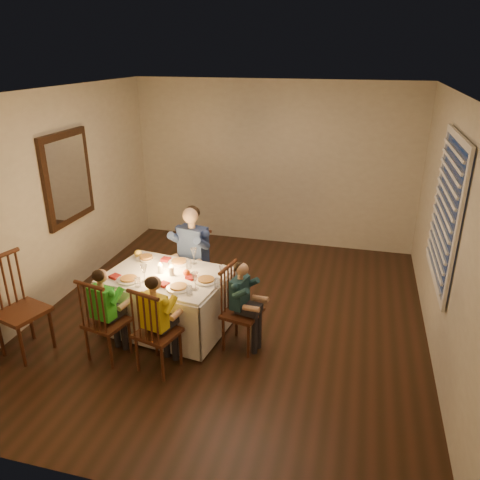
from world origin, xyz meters
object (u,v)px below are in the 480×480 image
(dining_table, at_px, (167,290))
(chair_adult, at_px, (194,300))
(chair_near_right, at_px, (160,367))
(chair_end, at_px, (242,346))
(child_green, at_px, (111,356))
(chair_near_left, at_px, (111,356))
(chair_extra, at_px, (30,351))
(child_teal, at_px, (242,346))
(serving_bowl, at_px, (146,259))
(adult, at_px, (194,300))
(child_yellow, at_px, (160,367))

(dining_table, bearing_deg, chair_adult, 92.75)
(dining_table, xyz_separation_m, chair_near_right, (0.20, -0.72, -0.49))
(chair_end, xyz_separation_m, child_green, (-1.30, -0.53, 0.00))
(chair_adult, relative_size, chair_near_left, 1.00)
(chair_end, relative_size, child_green, 0.92)
(chair_adult, distance_m, chair_extra, 2.00)
(chair_adult, relative_size, chair_end, 1.00)
(chair_near_left, bearing_deg, chair_adult, -95.35)
(chair_extra, height_order, child_teal, chair_extra)
(chair_near_right, relative_size, child_green, 0.92)
(chair_adult, height_order, chair_near_left, same)
(chair_extra, xyz_separation_m, child_green, (0.88, 0.14, 0.00))
(child_green, bearing_deg, chair_near_right, -171.38)
(chair_adult, distance_m, serving_bowl, 0.93)
(child_green, bearing_deg, serving_bowl, -78.74)
(chair_near_left, relative_size, chair_near_right, 1.00)
(chair_adult, relative_size, child_teal, 0.94)
(chair_end, relative_size, child_teal, 0.94)
(chair_adult, bearing_deg, chair_extra, -119.22)
(chair_adult, xyz_separation_m, chair_extra, (-1.32, -1.50, 0.00))
(chair_near_right, bearing_deg, adult, -69.51)
(dining_table, xyz_separation_m, chair_extra, (-1.26, -0.82, -0.49))
(chair_adult, relative_size, child_yellow, 0.90)
(chair_extra, relative_size, adult, 0.87)
(child_green, bearing_deg, child_teal, -144.99)
(child_green, bearing_deg, chair_near_left, -0.00)
(chair_adult, height_order, serving_bowl, serving_bowl)
(chair_extra, relative_size, serving_bowl, 5.71)
(child_yellow, relative_size, child_teal, 1.04)
(chair_adult, bearing_deg, chair_near_right, -71.97)
(dining_table, xyz_separation_m, serving_bowl, (-0.36, 0.26, 0.22))
(chair_end, relative_size, adult, 0.74)
(chair_end, distance_m, chair_extra, 2.28)
(chair_near_left, distance_m, child_teal, 1.40)
(dining_table, distance_m, chair_near_left, 0.92)
(chair_extra, bearing_deg, adult, -25.87)
(chair_end, distance_m, child_green, 1.40)
(chair_near_left, height_order, chair_near_right, same)
(dining_table, relative_size, chair_near_right, 1.54)
(adult, distance_m, child_green, 1.43)
(chair_near_left, bearing_deg, adult, -95.35)
(adult, distance_m, child_teal, 1.19)
(adult, bearing_deg, chair_near_left, -95.78)
(dining_table, bearing_deg, adult, 92.75)
(chair_adult, bearing_deg, adult, 0.00)
(chair_extra, distance_m, serving_bowl, 1.58)
(serving_bowl, bearing_deg, chair_extra, -129.92)
(child_teal, bearing_deg, child_green, 123.97)
(dining_table, relative_size, chair_near_left, 1.54)
(chair_near_left, height_order, child_yellow, child_yellow)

